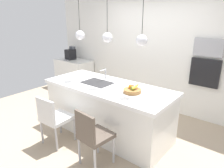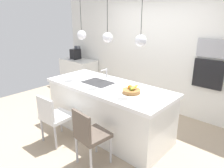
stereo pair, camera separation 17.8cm
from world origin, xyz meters
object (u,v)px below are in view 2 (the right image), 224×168
at_px(coffee_machine, 76,54).
at_px(microwave, 212,48).
at_px(chair_middle, 90,134).
at_px(fruit_bowl, 131,90).
at_px(chair_near, 54,116).
at_px(oven, 208,74).

height_order(coffee_machine, microwave, microwave).
height_order(coffee_machine, chair_middle, coffee_machine).
distance_m(fruit_bowl, microwave, 1.81).
distance_m(fruit_bowl, chair_near, 1.39).
distance_m(coffee_machine, chair_middle, 3.68).
bearing_deg(microwave, coffee_machine, -175.41).
height_order(microwave, chair_near, microwave).
xyz_separation_m(coffee_machine, microwave, (3.70, 0.30, 0.51)).
bearing_deg(microwave, oven, 0.00).
height_order(microwave, chair_middle, microwave).
xyz_separation_m(microwave, chair_middle, (-0.76, -2.43, -1.02)).
xyz_separation_m(fruit_bowl, oven, (0.66, 1.60, 0.06)).
bearing_deg(fruit_bowl, microwave, 67.62).
bearing_deg(fruit_bowl, coffee_machine, 156.90).
distance_m(coffee_machine, chair_near, 3.01).
relative_size(oven, chair_near, 0.64).
distance_m(microwave, chair_middle, 2.75).
relative_size(fruit_bowl, chair_middle, 0.33).
height_order(oven, chair_middle, oven).
xyz_separation_m(coffee_machine, chair_near, (2.05, -2.14, -0.53)).
bearing_deg(microwave, chair_middle, -107.24).
relative_size(microwave, chair_near, 0.62).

